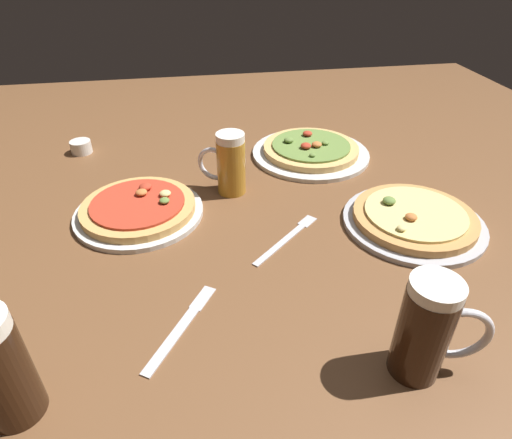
{
  "coord_description": "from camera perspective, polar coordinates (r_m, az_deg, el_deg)",
  "views": [
    {
      "loc": [
        -0.13,
        -0.78,
        0.56
      ],
      "look_at": [
        0.0,
        0.0,
        0.02
      ],
      "focal_mm": 30.37,
      "sensor_mm": 36.0,
      "label": 1
    }
  ],
  "objects": [
    {
      "name": "pizza_plate_near",
      "position": [
        1.03,
        20.07,
        0.07
      ],
      "size": [
        0.31,
        0.31,
        0.05
      ],
      "color": "#B2B2B7",
      "rests_on": "ground_plane"
    },
    {
      "name": "pizza_plate_side",
      "position": [
        1.04,
        -15.18,
        1.36
      ],
      "size": [
        0.3,
        0.3,
        0.05
      ],
      "color": "silver",
      "rests_on": "ground_plane"
    },
    {
      "name": "beer_mug_dark",
      "position": [
        1.07,
        -3.55,
        7.33
      ],
      "size": [
        0.12,
        0.09,
        0.16
      ],
      "color": "#B27A23",
      "rests_on": "ground_plane"
    },
    {
      "name": "ramekin_sauce",
      "position": [
        1.4,
        -22.04,
        8.86
      ],
      "size": [
        0.06,
        0.06,
        0.04
      ],
      "primitive_type": "cylinder",
      "color": "silver",
      "rests_on": "ground_plane"
    },
    {
      "name": "pizza_plate_far",
      "position": [
        1.29,
        7.2,
        9.01
      ],
      "size": [
        0.34,
        0.34,
        0.05
      ],
      "color": "silver",
      "rests_on": "ground_plane"
    },
    {
      "name": "ground_plane",
      "position": [
        0.98,
        -0.0,
        -1.68
      ],
      "size": [
        2.4,
        2.4,
        0.03
      ],
      "primitive_type": "cube",
      "color": "brown"
    },
    {
      "name": "beer_mug_pale",
      "position": [
        0.68,
        21.65,
        -13.33
      ],
      "size": [
        0.14,
        0.08,
        0.18
      ],
      "color": "black",
      "rests_on": "ground_plane"
    },
    {
      "name": "fork_left",
      "position": [
        0.94,
        4.17,
        -2.39
      ],
      "size": [
        0.17,
        0.16,
        0.01
      ],
      "color": "silver",
      "rests_on": "ground_plane"
    },
    {
      "name": "knife_right",
      "position": [
        0.76,
        -9.78,
        -13.65
      ],
      "size": [
        0.13,
        0.19,
        0.01
      ],
      "color": "silver",
      "rests_on": "ground_plane"
    }
  ]
}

